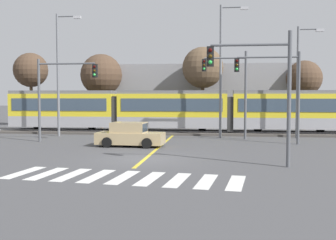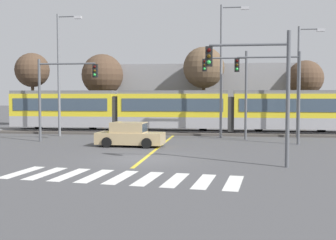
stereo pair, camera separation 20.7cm
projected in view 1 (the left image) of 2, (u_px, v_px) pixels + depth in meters
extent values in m
plane|color=#474749|center=(145.00, 159.00, 21.21)|extent=(200.00, 200.00, 0.00)
cube|color=#4C4742|center=(175.00, 132.00, 35.39)|extent=(120.00, 4.00, 0.18)
cube|color=#939399|center=(174.00, 131.00, 34.67)|extent=(120.00, 0.08, 0.10)
cube|color=#939399|center=(176.00, 130.00, 36.09)|extent=(120.00, 0.08, 0.10)
cube|color=#9E9EA3|center=(64.00, 121.00, 36.55)|extent=(9.00, 2.60, 0.90)
cube|color=yellow|center=(64.00, 105.00, 36.47)|extent=(9.00, 2.60, 1.90)
cube|color=#384756|center=(58.00, 105.00, 35.16)|extent=(8.28, 0.04, 1.04)
cube|color=slate|center=(64.00, 92.00, 36.40)|extent=(9.00, 2.39, 0.28)
cylinder|color=black|center=(92.00, 126.00, 36.27)|extent=(0.70, 0.20, 0.70)
cylinder|color=black|center=(37.00, 126.00, 36.89)|extent=(0.70, 0.20, 0.70)
cube|color=#9E9EA3|center=(173.00, 122.00, 35.36)|extent=(9.00, 2.60, 0.90)
cube|color=yellow|center=(173.00, 105.00, 35.28)|extent=(9.00, 2.60, 1.90)
cube|color=#384756|center=(171.00, 105.00, 33.97)|extent=(8.28, 0.04, 1.04)
cube|color=slate|center=(173.00, 92.00, 35.21)|extent=(9.00, 2.39, 0.28)
cylinder|color=black|center=(202.00, 127.00, 35.08)|extent=(0.70, 0.20, 0.70)
cylinder|color=black|center=(144.00, 127.00, 35.70)|extent=(0.70, 0.20, 0.70)
cube|color=#9E9EA3|center=(289.00, 123.00, 34.17)|extent=(9.00, 2.60, 0.90)
cube|color=yellow|center=(289.00, 105.00, 34.09)|extent=(9.00, 2.60, 1.90)
cube|color=#384756|center=(292.00, 105.00, 32.78)|extent=(8.28, 0.04, 1.04)
cube|color=slate|center=(289.00, 92.00, 34.03)|extent=(9.00, 2.39, 0.28)
cylinder|color=black|center=(320.00, 129.00, 33.89)|extent=(0.70, 0.20, 0.70)
cylinder|color=black|center=(258.00, 128.00, 34.51)|extent=(0.70, 0.20, 0.70)
cube|color=#2D2D2D|center=(118.00, 113.00, 35.92)|extent=(0.50, 2.34, 2.80)
cube|color=#2D2D2D|center=(230.00, 114.00, 34.73)|extent=(0.50, 2.34, 2.80)
cube|color=silver|center=(23.00, 172.00, 17.55)|extent=(0.87, 2.85, 0.01)
cube|color=silver|center=(47.00, 174.00, 17.29)|extent=(0.87, 2.85, 0.01)
cube|color=silver|center=(72.00, 175.00, 17.03)|extent=(0.87, 2.85, 0.01)
cube|color=silver|center=(97.00, 176.00, 16.77)|extent=(0.87, 2.85, 0.01)
cube|color=silver|center=(123.00, 177.00, 16.51)|extent=(0.87, 2.85, 0.01)
cube|color=silver|center=(150.00, 179.00, 16.25)|extent=(0.87, 2.85, 0.01)
cube|color=silver|center=(178.00, 180.00, 16.00)|extent=(0.87, 2.85, 0.01)
cube|color=silver|center=(206.00, 181.00, 15.74)|extent=(0.87, 2.85, 0.01)
cube|color=silver|center=(236.00, 183.00, 15.48)|extent=(0.87, 2.85, 0.01)
cube|color=gold|center=(159.00, 147.00, 25.95)|extent=(0.20, 15.06, 0.01)
cube|color=tan|center=(130.00, 138.00, 26.44)|extent=(4.28, 1.92, 0.72)
cube|color=tan|center=(129.00, 127.00, 26.41)|extent=(2.18, 1.63, 0.64)
cube|color=#384756|center=(144.00, 128.00, 26.24)|extent=(0.17, 1.43, 0.52)
cube|color=#384756|center=(132.00, 126.00, 27.18)|extent=(1.78, 0.13, 0.48)
cylinder|color=black|center=(153.00, 140.00, 27.06)|extent=(0.65, 0.25, 0.64)
cylinder|color=black|center=(147.00, 143.00, 25.39)|extent=(0.65, 0.25, 0.64)
cylinder|color=black|center=(115.00, 140.00, 27.51)|extent=(0.65, 0.25, 0.64)
cylinder|color=black|center=(107.00, 142.00, 25.84)|extent=(0.65, 0.25, 0.64)
cylinder|color=#515459|center=(246.00, 95.00, 30.46)|extent=(0.18, 0.18, 6.39)
cylinder|color=#515459|center=(225.00, 58.00, 30.48)|extent=(3.00, 0.12, 0.12)
cube|color=black|center=(204.00, 65.00, 30.70)|extent=(0.32, 0.28, 0.90)
sphere|color=#360605|center=(204.00, 61.00, 30.54)|extent=(0.18, 0.18, 0.18)
sphere|color=#3A2706|center=(204.00, 65.00, 30.55)|extent=(0.18, 0.18, 0.18)
sphere|color=green|center=(204.00, 69.00, 30.57)|extent=(0.18, 0.18, 0.18)
cylinder|color=#515459|center=(39.00, 101.00, 29.04)|extent=(0.18, 0.18, 5.70)
cylinder|color=#515459|center=(66.00, 64.00, 28.64)|extent=(4.00, 0.12, 0.12)
cube|color=black|center=(95.00, 71.00, 28.42)|extent=(0.32, 0.28, 0.90)
sphere|color=#360605|center=(94.00, 67.00, 28.25)|extent=(0.18, 0.18, 0.18)
sphere|color=#3A2706|center=(94.00, 71.00, 28.27)|extent=(0.18, 0.18, 0.18)
sphere|color=green|center=(94.00, 75.00, 28.28)|extent=(0.18, 0.18, 0.18)
cylinder|color=#515459|center=(289.00, 99.00, 18.69)|extent=(0.18, 0.18, 6.07)
cylinder|color=#515459|center=(250.00, 45.00, 18.76)|extent=(3.50, 0.12, 0.12)
cube|color=black|center=(210.00, 57.00, 19.01)|extent=(0.32, 0.28, 0.90)
sphere|color=#360605|center=(210.00, 50.00, 18.85)|extent=(0.18, 0.18, 0.18)
sphere|color=#3A2706|center=(210.00, 56.00, 18.86)|extent=(0.18, 0.18, 0.18)
sphere|color=green|center=(210.00, 62.00, 18.88)|extent=(0.18, 0.18, 0.18)
cylinder|color=#515459|center=(299.00, 98.00, 27.40)|extent=(0.18, 0.18, 6.05)
cylinder|color=#515459|center=(268.00, 57.00, 27.50)|extent=(4.00, 0.12, 0.12)
cube|color=black|center=(237.00, 65.00, 27.78)|extent=(0.32, 0.28, 0.90)
sphere|color=#360605|center=(237.00, 61.00, 27.61)|extent=(0.18, 0.18, 0.18)
sphere|color=#3A2706|center=(237.00, 65.00, 27.63)|extent=(0.18, 0.18, 0.18)
sphere|color=green|center=(237.00, 69.00, 27.64)|extent=(0.18, 0.18, 0.18)
cylinder|color=slate|center=(58.00, 76.00, 32.76)|extent=(0.20, 0.20, 9.50)
cylinder|color=slate|center=(67.00, 16.00, 32.39)|extent=(1.61, 0.12, 0.12)
cube|color=#B2B2B7|center=(77.00, 17.00, 32.29)|extent=(0.56, 0.28, 0.20)
cylinder|color=slate|center=(221.00, 72.00, 31.68)|extent=(0.20, 0.20, 9.96)
cylinder|color=slate|center=(233.00, 7.00, 31.29)|extent=(1.71, 0.12, 0.12)
cube|color=#B2B2B7|center=(244.00, 8.00, 31.19)|extent=(0.56, 0.28, 0.20)
cylinder|color=slate|center=(298.00, 83.00, 31.37)|extent=(0.20, 0.20, 8.30)
cylinder|color=slate|center=(309.00, 29.00, 31.04)|extent=(1.53, 0.12, 0.12)
cube|color=#B2B2B7|center=(320.00, 30.00, 30.95)|extent=(0.56, 0.28, 0.20)
cylinder|color=brown|center=(31.00, 102.00, 43.09)|extent=(0.32, 0.32, 5.08)
sphere|color=#4C3828|center=(31.00, 70.00, 42.89)|extent=(3.49, 3.49, 3.49)
cylinder|color=brown|center=(102.00, 106.00, 40.92)|extent=(0.32, 0.32, 4.38)
sphere|color=#4C3828|center=(101.00, 75.00, 40.74)|extent=(4.01, 4.01, 4.01)
cylinder|color=brown|center=(203.00, 103.00, 38.52)|extent=(0.32, 0.32, 4.98)
sphere|color=brown|center=(203.00, 68.00, 38.32)|extent=(3.76, 3.76, 3.76)
cylinder|color=brown|center=(304.00, 108.00, 38.87)|extent=(0.32, 0.32, 4.12)
sphere|color=#4C3828|center=(304.00, 78.00, 38.70)|extent=(3.27, 3.27, 3.27)
cube|color=gray|center=(210.00, 96.00, 43.14)|extent=(19.60, 6.00, 6.23)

